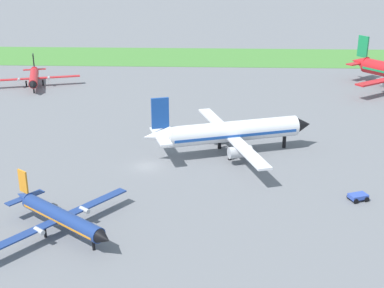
# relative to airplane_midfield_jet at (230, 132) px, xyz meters

# --- Properties ---
(ground_plane) EXTENTS (600.00, 600.00, 0.00)m
(ground_plane) POSITION_rel_airplane_midfield_jet_xyz_m (-12.89, -6.06, -3.70)
(ground_plane) COLOR slate
(grass_taxiway_strip) EXTENTS (360.00, 28.00, 0.08)m
(grass_taxiway_strip) POSITION_rel_airplane_midfield_jet_xyz_m (-12.89, 78.48, -3.66)
(grass_taxiway_strip) COLOR #478438
(grass_taxiway_strip) RESTS_ON ground_plane
(airplane_midfield_jet) EXTENTS (28.01, 28.27, 10.28)m
(airplane_midfield_jet) POSITION_rel_airplane_midfield_jet_xyz_m (0.00, 0.00, 0.00)
(airplane_midfield_jet) COLOR white
(airplane_midfield_jet) RESTS_ON ground_plane
(airplane_taxiing_turboprop) EXTENTS (21.08, 18.20, 6.48)m
(airplane_taxiing_turboprop) POSITION_rel_airplane_midfield_jet_xyz_m (-45.81, 41.48, -1.34)
(airplane_taxiing_turboprop) COLOR red
(airplane_taxiing_turboprop) RESTS_ON ground_plane
(airplane_foreground_turboprop) EXTENTS (15.02, 16.90, 6.09)m
(airplane_foreground_turboprop) POSITION_rel_airplane_midfield_jet_xyz_m (-20.69, -26.34, -1.48)
(airplane_foreground_turboprop) COLOR navy
(airplane_foreground_turboprop) RESTS_ON ground_plane
(baggage_cart_near_gate) EXTENTS (2.85, 2.49, 0.90)m
(baggage_cart_near_gate) POSITION_rel_airplane_midfield_jet_xyz_m (16.68, -16.31, -3.13)
(baggage_cart_near_gate) COLOR #334FB2
(baggage_cart_near_gate) RESTS_ON ground_plane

